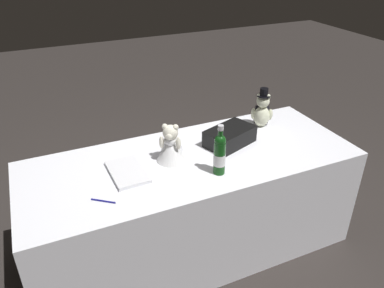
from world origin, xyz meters
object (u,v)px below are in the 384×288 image
Objects in this scene: teddy_bear_groom at (262,111)px; signing_pen at (104,201)px; teddy_bear_bride at (171,144)px; gift_case_black at (230,136)px; champagne_bottle at (220,154)px; guestbook at (128,172)px.

teddy_bear_groom is 2.45× the size of signing_pen.
gift_case_black is at bearing -177.60° from teddy_bear_bride.
champagne_bottle is (0.57, 0.42, 0.02)m from teddy_bear_groom.
teddy_bear_bride reaches higher than gift_case_black.
champagne_bottle reaches higher than teddy_bear_bride.
guestbook is (-0.18, -0.20, 0.01)m from signing_pen.
champagne_bottle is 1.01× the size of guestbook.
teddy_bear_bride is (0.76, 0.16, -0.01)m from teddy_bear_groom.
teddy_bear_groom is 0.78× the size of gift_case_black.
teddy_bear_bride is 0.31m from guestbook.
teddy_bear_bride is 0.80× the size of guestbook.
signing_pen is (0.67, -0.00, -0.12)m from champagne_bottle.
teddy_bear_bride is at bearing -53.38° from champagne_bottle.
signing_pen is (0.48, 0.26, -0.10)m from teddy_bear_bride.
teddy_bear_groom is 0.78m from teddy_bear_bride.
champagne_bottle is 2.61× the size of signing_pen.
gift_case_black is (0.34, 0.15, -0.06)m from teddy_bear_groom.
guestbook is (0.30, 0.05, -0.09)m from teddy_bear_bride.
signing_pen is at bearing 17.04° from gift_case_black.
teddy_bear_bride is at bearing -171.70° from guestbook.
teddy_bear_bride is 0.42m from gift_case_black.
guestbook reaches higher than signing_pen.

